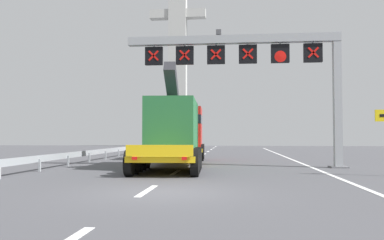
# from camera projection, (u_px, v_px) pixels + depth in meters

# --- Properties ---
(ground) EXTENTS (112.00, 112.00, 0.00)m
(ground) POSITION_uv_depth(u_px,v_px,m) (164.00, 192.00, 11.96)
(ground) COLOR #4C4C51
(lane_markings) EXTENTS (0.20, 58.54, 0.01)m
(lane_markings) POSITION_uv_depth(u_px,v_px,m) (202.00, 156.00, 33.86)
(lane_markings) COLOR silver
(lane_markings) RESTS_ON ground
(edge_line_right) EXTENTS (0.20, 63.00, 0.01)m
(edge_line_right) POSITION_uv_depth(u_px,v_px,m) (305.00, 165.00, 23.27)
(edge_line_right) COLOR silver
(edge_line_right) RESTS_ON ground
(overhead_lane_gantry) EXTENTS (11.75, 0.90, 7.47)m
(overhead_lane_gantry) POSITION_uv_depth(u_px,v_px,m) (257.00, 59.00, 21.80)
(overhead_lane_gantry) COLOR #9EA0A5
(overhead_lane_gantry) RESTS_ON ground
(heavy_haul_truck_yellow) EXTENTS (3.61, 14.16, 5.30)m
(heavy_haul_truck_yellow) POSITION_uv_depth(u_px,v_px,m) (178.00, 131.00, 23.97)
(heavy_haul_truck_yellow) COLOR yellow
(heavy_haul_truck_yellow) RESTS_ON ground
(guardrail_left) EXTENTS (0.13, 29.54, 0.76)m
(guardrail_left) POSITION_uv_depth(u_px,v_px,m) (88.00, 153.00, 25.38)
(guardrail_left) COLOR #999EA3
(guardrail_left) RESTS_ON ground
(bridge_pylon_distant) EXTENTS (9.00, 2.00, 34.31)m
(bridge_pylon_distant) POSITION_uv_depth(u_px,v_px,m) (178.00, 37.00, 64.82)
(bridge_pylon_distant) COLOR #B7B7B2
(bridge_pylon_distant) RESTS_ON ground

